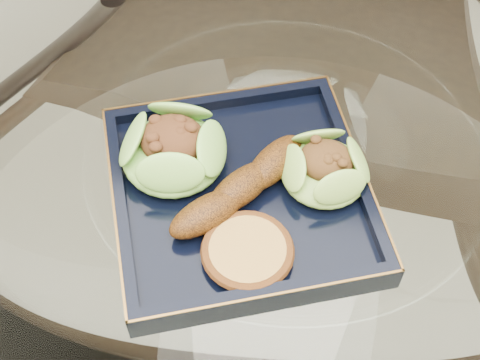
# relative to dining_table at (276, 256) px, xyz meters

# --- Properties ---
(dining_table) EXTENTS (1.13, 1.13, 0.77)m
(dining_table) POSITION_rel_dining_table_xyz_m (0.00, 0.00, 0.00)
(dining_table) COLOR white
(dining_table) RESTS_ON ground
(dining_chair) EXTENTS (0.47, 0.47, 1.02)m
(dining_chair) POSITION_rel_dining_table_xyz_m (-0.04, 0.50, -0.03)
(dining_chair) COLOR black
(dining_chair) RESTS_ON ground
(navy_plate) EXTENTS (0.35, 0.35, 0.02)m
(navy_plate) POSITION_rel_dining_table_xyz_m (-0.04, -0.03, 0.17)
(navy_plate) COLOR black
(navy_plate) RESTS_ON dining_table
(lettuce_wrap_left) EXTENTS (0.14, 0.14, 0.04)m
(lettuce_wrap_left) POSITION_rel_dining_table_xyz_m (-0.12, -0.01, 0.20)
(lettuce_wrap_left) COLOR #57A02E
(lettuce_wrap_left) RESTS_ON navy_plate
(lettuce_wrap_right) EXTENTS (0.09, 0.09, 0.03)m
(lettuce_wrap_right) POSITION_rel_dining_table_xyz_m (0.04, -0.00, 0.20)
(lettuce_wrap_right) COLOR olive
(lettuce_wrap_right) RESTS_ON navy_plate
(roasted_plantain) EXTENTS (0.14, 0.16, 0.03)m
(roasted_plantain) POSITION_rel_dining_table_xyz_m (-0.04, -0.04, 0.20)
(roasted_plantain) COLOR #572D09
(roasted_plantain) RESTS_ON navy_plate
(crumb_patty) EXTENTS (0.10, 0.10, 0.02)m
(crumb_patty) POSITION_rel_dining_table_xyz_m (-0.02, -0.11, 0.19)
(crumb_patty) COLOR #C09040
(crumb_patty) RESTS_ON navy_plate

